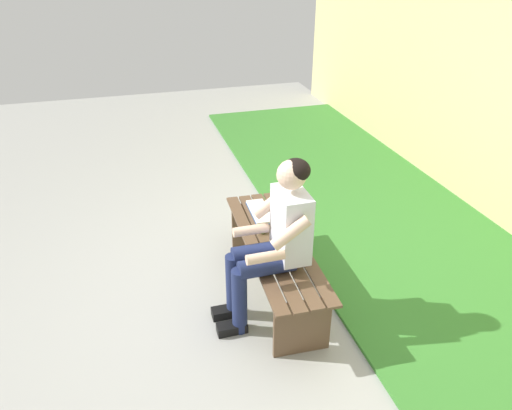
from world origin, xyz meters
TOP-DOWN VIEW (x-y plane):
  - ground_plane at (1.11, 1.00)m, footprint 10.00×7.00m
  - grass_strip at (0.00, -1.51)m, footprint 9.00×2.28m
  - bench_near at (0.00, -0.00)m, footprint 1.65×0.51m
  - person_seated at (-0.28, 0.10)m, footprint 0.50×0.69m
  - apple at (0.16, 0.05)m, footprint 0.07×0.07m
  - book_open at (0.48, -0.02)m, footprint 0.42×0.17m

SIDE VIEW (x-z plane):
  - ground_plane at x=1.11m, z-range -0.04..0.00m
  - grass_strip at x=0.00m, z-range 0.00..0.03m
  - bench_near at x=0.00m, z-range 0.12..0.58m
  - book_open at x=0.48m, z-range 0.46..0.48m
  - apple at x=0.16m, z-range 0.46..0.53m
  - person_seated at x=-0.28m, z-range 0.06..1.33m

